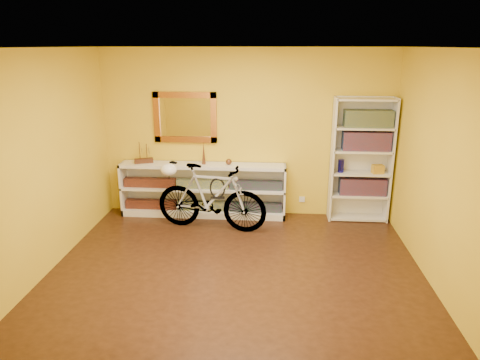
# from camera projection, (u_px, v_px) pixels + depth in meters

# --- Properties ---
(floor) EXTENTS (4.50, 4.00, 0.01)m
(floor) POSITION_uv_depth(u_px,v_px,m) (236.00, 273.00, 5.29)
(floor) COLOR black
(floor) RESTS_ON ground
(ceiling) EXTENTS (4.50, 4.00, 0.01)m
(ceiling) POSITION_uv_depth(u_px,v_px,m) (235.00, 47.00, 4.52)
(ceiling) COLOR silver
(ceiling) RESTS_ON ground
(back_wall) EXTENTS (4.50, 0.01, 2.60)m
(back_wall) POSITION_uv_depth(u_px,v_px,m) (246.00, 134.00, 6.82)
(back_wall) COLOR gold
(back_wall) RESTS_ON ground
(left_wall) EXTENTS (0.01, 4.00, 2.60)m
(left_wall) POSITION_uv_depth(u_px,v_px,m) (41.00, 165.00, 5.07)
(left_wall) COLOR gold
(left_wall) RESTS_ON ground
(right_wall) EXTENTS (0.01, 4.00, 2.60)m
(right_wall) POSITION_uv_depth(u_px,v_px,m) (443.00, 173.00, 4.74)
(right_wall) COLOR gold
(right_wall) RESTS_ON ground
(gilt_mirror) EXTENTS (0.98, 0.06, 0.78)m
(gilt_mirror) POSITION_uv_depth(u_px,v_px,m) (185.00, 118.00, 6.77)
(gilt_mirror) COLOR #924F1A
(gilt_mirror) RESTS_ON back_wall
(wall_socket) EXTENTS (0.09, 0.02, 0.09)m
(wall_socket) POSITION_uv_depth(u_px,v_px,m) (302.00, 199.00, 7.04)
(wall_socket) COLOR silver
(wall_socket) RESTS_ON back_wall
(console_unit) EXTENTS (2.60, 0.35, 0.85)m
(console_unit) POSITION_uv_depth(u_px,v_px,m) (203.00, 190.00, 6.94)
(console_unit) COLOR silver
(console_unit) RESTS_ON floor
(cd_row_lower) EXTENTS (2.50, 0.13, 0.14)m
(cd_row_lower) POSITION_uv_depth(u_px,v_px,m) (203.00, 205.00, 7.00)
(cd_row_lower) COLOR black
(cd_row_lower) RESTS_ON console_unit
(cd_row_upper) EXTENTS (2.50, 0.13, 0.14)m
(cd_row_upper) POSITION_uv_depth(u_px,v_px,m) (203.00, 184.00, 6.89)
(cd_row_upper) COLOR navy
(cd_row_upper) RESTS_ON console_unit
(model_ship) EXTENTS (0.30, 0.20, 0.34)m
(model_ship) POSITION_uv_depth(u_px,v_px,m) (143.00, 152.00, 6.84)
(model_ship) COLOR #3B1E10
(model_ship) RESTS_ON console_unit
(toy_car) EXTENTS (0.00, 0.00, 0.00)m
(toy_car) POSITION_uv_depth(u_px,v_px,m) (173.00, 163.00, 6.85)
(toy_car) COLOR black
(toy_car) RESTS_ON console_unit
(bronze_ornament) EXTENTS (0.06, 0.06, 0.34)m
(bronze_ornament) POSITION_uv_depth(u_px,v_px,m) (204.00, 153.00, 6.76)
(bronze_ornament) COLOR brown
(bronze_ornament) RESTS_ON console_unit
(decorative_orb) EXTENTS (0.09, 0.09, 0.09)m
(decorative_orb) POSITION_uv_depth(u_px,v_px,m) (229.00, 162.00, 6.77)
(decorative_orb) COLOR brown
(decorative_orb) RESTS_ON console_unit
(bookcase) EXTENTS (0.90, 0.30, 1.90)m
(bookcase) POSITION_uv_depth(u_px,v_px,m) (361.00, 160.00, 6.63)
(bookcase) COLOR silver
(bookcase) RESTS_ON floor
(book_row_a) EXTENTS (0.70, 0.22, 0.26)m
(book_row_a) POSITION_uv_depth(u_px,v_px,m) (362.00, 186.00, 6.75)
(book_row_a) COLOR maroon
(book_row_a) RESTS_ON bookcase
(book_row_b) EXTENTS (0.70, 0.22, 0.28)m
(book_row_b) POSITION_uv_depth(u_px,v_px,m) (366.00, 141.00, 6.54)
(book_row_b) COLOR maroon
(book_row_b) RESTS_ON bookcase
(book_row_c) EXTENTS (0.70, 0.22, 0.25)m
(book_row_c) POSITION_uv_depth(u_px,v_px,m) (368.00, 118.00, 6.44)
(book_row_c) COLOR navy
(book_row_c) RESTS_ON bookcase
(travel_mug) EXTENTS (0.09, 0.09, 0.20)m
(travel_mug) POSITION_uv_depth(u_px,v_px,m) (341.00, 166.00, 6.66)
(travel_mug) COLOR navy
(travel_mug) RESTS_ON bookcase
(red_tin) EXTENTS (0.18, 0.18, 0.20)m
(red_tin) POSITION_uv_depth(u_px,v_px,m) (350.00, 120.00, 6.49)
(red_tin) COLOR maroon
(red_tin) RESTS_ON bookcase
(yellow_bag) EXTENTS (0.19, 0.14, 0.13)m
(yellow_bag) POSITION_uv_depth(u_px,v_px,m) (378.00, 169.00, 6.61)
(yellow_bag) COLOR gold
(yellow_bag) RESTS_ON bookcase
(bicycle) EXTENTS (0.70, 1.73, 0.99)m
(bicycle) POSITION_uv_depth(u_px,v_px,m) (211.00, 197.00, 6.40)
(bicycle) COLOR silver
(bicycle) RESTS_ON floor
(helmet) EXTENTS (0.24, 0.23, 0.18)m
(helmet) POSITION_uv_depth(u_px,v_px,m) (169.00, 170.00, 6.43)
(helmet) COLOR white
(helmet) RESTS_ON bicycle
(u_lock) EXTENTS (0.23, 0.02, 0.23)m
(u_lock) POSITION_uv_depth(u_px,v_px,m) (217.00, 188.00, 6.33)
(u_lock) COLOR black
(u_lock) RESTS_ON bicycle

